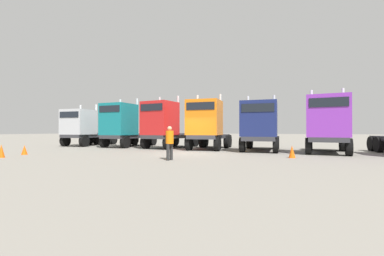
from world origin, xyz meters
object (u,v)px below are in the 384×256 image
object	(u,v)px
semi_truck_red	(164,125)
semi_truck_navy	(260,126)
semi_truck_purple	(327,124)
semi_truck_teal	(122,125)
traffic_cone_mid	(1,151)
traffic_cone_near	(292,152)
visitor_in_hivis	(170,140)
semi_truck_silver	(83,127)
traffic_cone_far	(24,150)
semi_truck_orange	(207,125)

from	to	relation	value
semi_truck_red	semi_truck_navy	size ratio (longest dim) A/B	0.93
semi_truck_purple	semi_truck_teal	bearing A→B (deg)	-88.47
traffic_cone_mid	semi_truck_purple	bearing A→B (deg)	31.13
traffic_cone_near	visitor_in_hivis	bearing A→B (deg)	-146.44
traffic_cone_mid	semi_truck_red	bearing A→B (deg)	65.98
semi_truck_purple	visitor_in_hivis	distance (m)	10.63
semi_truck_purple	semi_truck_silver	bearing A→B (deg)	-88.42
semi_truck_silver	traffic_cone_far	xyz separation A→B (m)	(3.89, -8.32, -1.54)
semi_truck_teal	visitor_in_hivis	xyz separation A→B (m)	(8.90, -7.33, -1.03)
semi_truck_purple	traffic_cone_near	xyz separation A→B (m)	(-1.95, -3.66, -1.58)
semi_truck_purple	traffic_cone_far	bearing A→B (deg)	-62.78
semi_truck_silver	semi_truck_teal	distance (m)	4.76
semi_truck_teal	semi_truck_navy	xyz separation A→B (m)	(12.15, 0.23, -0.17)
visitor_in_hivis	semi_truck_navy	bearing A→B (deg)	-104.41
semi_truck_purple	traffic_cone_mid	size ratio (longest dim) A/B	8.35
semi_truck_red	visitor_in_hivis	size ratio (longest dim) A/B	3.42
semi_truck_teal	traffic_cone_near	world-z (taller)	semi_truck_teal
visitor_in_hivis	traffic_cone_mid	bearing A→B (deg)	25.35
semi_truck_silver	semi_truck_red	world-z (taller)	semi_truck_red
semi_truck_red	semi_truck_teal	bearing A→B (deg)	-84.04
semi_truck_orange	traffic_cone_near	distance (m)	7.65
semi_truck_navy	traffic_cone_mid	distance (m)	16.20
semi_truck_red	semi_truck_orange	xyz separation A→B (m)	(3.82, 0.07, -0.03)
semi_truck_teal	semi_truck_purple	world-z (taller)	semi_truck_teal
semi_truck_red	traffic_cone_near	bearing A→B (deg)	74.75
semi_truck_red	semi_truck_silver	bearing A→B (deg)	-84.54
semi_truck_orange	traffic_cone_mid	bearing A→B (deg)	-45.00
semi_truck_navy	semi_truck_orange	bearing A→B (deg)	-94.15
semi_truck_navy	visitor_in_hivis	bearing A→B (deg)	-28.31
traffic_cone_far	traffic_cone_mid	bearing A→B (deg)	-70.92
semi_truck_red	traffic_cone_mid	size ratio (longest dim) A/B	8.05
semi_truck_purple	semi_truck_red	bearing A→B (deg)	-88.88
semi_truck_red	traffic_cone_far	bearing A→B (deg)	-26.55
semi_truck_red	traffic_cone_near	distance (m)	11.05
semi_truck_orange	semi_truck_navy	xyz separation A→B (m)	(4.09, 0.06, -0.11)
semi_truck_navy	traffic_cone_far	size ratio (longest dim) A/B	10.69
traffic_cone_near	semi_truck_silver	bearing A→B (deg)	169.53
semi_truck_navy	visitor_in_hivis	world-z (taller)	semi_truck_navy
semi_truck_silver	visitor_in_hivis	distance (m)	15.50
semi_truck_orange	traffic_cone_near	bearing A→B (deg)	53.98
semi_truck_red	semi_truck_purple	size ratio (longest dim) A/B	0.96
semi_truck_orange	traffic_cone_near	size ratio (longest dim) A/B	9.00
semi_truck_teal	semi_truck_orange	world-z (taller)	semi_truck_teal
visitor_in_hivis	semi_truck_silver	bearing A→B (deg)	-19.26
semi_truck_navy	traffic_cone_far	bearing A→B (deg)	-61.60
semi_truck_teal	traffic_cone_near	bearing A→B (deg)	74.50
semi_truck_teal	semi_truck_silver	bearing A→B (deg)	-91.15
semi_truck_purple	traffic_cone_mid	xyz separation A→B (m)	(-16.75, -10.11, -1.56)
semi_truck_silver	traffic_cone_near	bearing A→B (deg)	73.71
semi_truck_navy	semi_truck_purple	size ratio (longest dim) A/B	1.04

